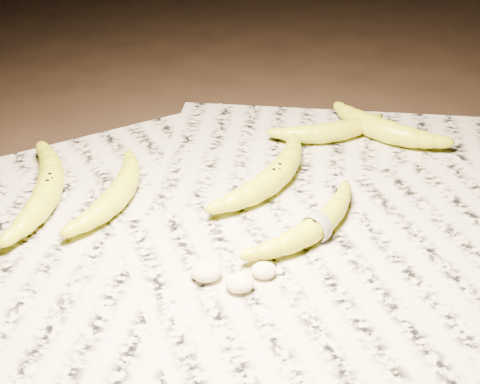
{
  "coord_description": "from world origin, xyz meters",
  "views": [
    {
      "loc": [
        -0.1,
        -0.74,
        0.54
      ],
      "look_at": [
        -0.02,
        -0.0,
        0.05
      ],
      "focal_mm": 50.0,
      "sensor_mm": 36.0,
      "label": 1
    }
  ],
  "objects": [
    {
      "name": "banana_taped",
      "position": [
        0.08,
        -0.05,
        0.02
      ],
      "size": [
        0.18,
        0.17,
        0.03
      ],
      "primitive_type": null,
      "rotation": [
        0.0,
        0.0,
        0.72
      ],
      "color": "#CED31A",
      "rests_on": "newspaper_patch"
    },
    {
      "name": "flesh_chunk_b",
      "position": [
        -0.04,
        -0.14,
        0.02
      ],
      "size": [
        0.04,
        0.03,
        0.02
      ],
      "primitive_type": "ellipsoid",
      "color": "beige",
      "rests_on": "newspaper_patch"
    },
    {
      "name": "ground",
      "position": [
        0.0,
        0.0,
        0.0
      ],
      "size": [
        3.0,
        3.0,
        0.0
      ],
      "primitive_type": "plane",
      "color": "black",
      "rests_on": "ground"
    },
    {
      "name": "flesh_chunk_a",
      "position": [
        -0.07,
        -0.12,
        0.02
      ],
      "size": [
        0.04,
        0.03,
        0.02
      ],
      "primitive_type": "ellipsoid",
      "color": "beige",
      "rests_on": "newspaper_patch"
    },
    {
      "name": "banana_upper_a",
      "position": [
        0.15,
        0.2,
        0.02
      ],
      "size": [
        0.18,
        0.08,
        0.03
      ],
      "primitive_type": null,
      "rotation": [
        0.0,
        0.0,
        0.17
      ],
      "color": "#CED31A",
      "rests_on": "newspaper_patch"
    },
    {
      "name": "banana_left_b",
      "position": [
        -0.19,
        0.05,
        0.03
      ],
      "size": [
        0.12,
        0.19,
        0.04
      ],
      "primitive_type": null,
      "rotation": [
        0.0,
        0.0,
        1.19
      ],
      "color": "#CED31A",
      "rests_on": "newspaper_patch"
    },
    {
      "name": "banana_center",
      "position": [
        0.04,
        0.07,
        0.03
      ],
      "size": [
        0.18,
        0.2,
        0.04
      ],
      "primitive_type": null,
      "rotation": [
        0.0,
        0.0,
        0.9
      ],
      "color": "#CED31A",
      "rests_on": "newspaper_patch"
    },
    {
      "name": "banana_left_a",
      "position": [
        -0.29,
        0.08,
        0.03
      ],
      "size": [
        0.07,
        0.23,
        0.04
      ],
      "primitive_type": null,
      "rotation": [
        0.0,
        0.0,
        1.52
      ],
      "color": "#CED31A",
      "rests_on": "newspaper_patch"
    },
    {
      "name": "flesh_chunk_c",
      "position": [
        -0.0,
        -0.12,
        0.02
      ],
      "size": [
        0.03,
        0.03,
        0.02
      ],
      "primitive_type": "ellipsoid",
      "color": "beige",
      "rests_on": "newspaper_patch"
    },
    {
      "name": "measuring_tape",
      "position": [
        0.08,
        -0.05,
        0.02
      ],
      "size": [
        0.03,
        0.03,
        0.04
      ],
      "primitive_type": "torus",
      "rotation": [
        0.0,
        1.57,
        0.72
      ],
      "color": "white",
      "rests_on": "newspaper_patch"
    },
    {
      "name": "banana_upper_b",
      "position": [
        0.23,
        0.2,
        0.03
      ],
      "size": [
        0.17,
        0.17,
        0.04
      ],
      "primitive_type": null,
      "rotation": [
        0.0,
        0.0,
        -0.8
      ],
      "color": "#CED31A",
      "rests_on": "newspaper_patch"
    },
    {
      "name": "newspaper_patch",
      "position": [
        -0.02,
        -0.0,
        0.0
      ],
      "size": [
        0.9,
        0.7,
        0.01
      ],
      "primitive_type": "cube",
      "color": "#B8B39E",
      "rests_on": "ground"
    }
  ]
}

